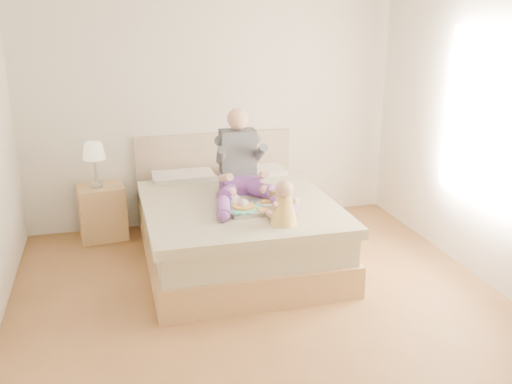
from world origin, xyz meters
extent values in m
cube|color=brown|center=(0.00, 0.00, 0.00)|extent=(4.00, 4.20, 0.01)
cube|color=silver|center=(0.00, 2.10, 1.35)|extent=(4.00, 0.02, 2.70)
cube|color=silver|center=(0.00, -2.10, 1.35)|extent=(4.00, 0.02, 2.70)
cube|color=silver|center=(2.00, 0.00, 1.35)|extent=(0.02, 4.20, 2.70)
cube|color=white|center=(1.99, 0.20, 1.40)|extent=(0.02, 1.30, 1.60)
cube|color=white|center=(1.98, 0.20, 1.40)|extent=(0.01, 1.18, 1.48)
cube|color=#A67D4D|center=(0.00, 1.02, 0.14)|extent=(1.68, 2.13, 0.28)
cube|color=tan|center=(0.00, 1.02, 0.40)|extent=(1.60, 2.05, 0.24)
cube|color=tan|center=(0.00, 0.87, 0.57)|extent=(1.70, 1.80, 0.09)
cube|color=silver|center=(-0.38, 1.76, 0.59)|extent=(0.62, 0.40, 0.14)
cube|color=silver|center=(0.38, 1.76, 0.59)|extent=(0.62, 0.40, 0.14)
cube|color=#9F886D|center=(0.00, 2.09, 0.50)|extent=(1.70, 0.08, 1.00)
cube|color=#A67D4D|center=(-1.22, 1.88, 0.28)|extent=(0.50, 0.46, 0.56)
cylinder|color=#ACAFB3|center=(-1.25, 1.84, 0.58)|extent=(0.12, 0.12, 0.04)
cylinder|color=#ACAFB3|center=(-1.25, 1.84, 0.73)|extent=(0.02, 0.02, 0.26)
cone|color=#F3EABE|center=(-1.25, 1.84, 0.94)|extent=(0.23, 0.23, 0.16)
cube|color=#723C97|center=(0.08, 1.19, 0.69)|extent=(0.35, 0.28, 0.17)
cube|color=#33343A|center=(0.08, 1.24, 0.98)|extent=(0.33, 0.21, 0.44)
sphere|color=tan|center=(0.08, 1.22, 1.31)|extent=(0.20, 0.20, 0.20)
cylinder|color=#723C97|center=(-0.08, 0.97, 0.68)|extent=(0.30, 0.49, 0.20)
cylinder|color=#723C97|center=(-0.19, 0.62, 0.67)|extent=(0.19, 0.44, 0.11)
sphere|color=#723C97|center=(-0.23, 0.42, 0.66)|extent=(0.10, 0.10, 0.10)
cylinder|color=#33343A|center=(-0.11, 1.12, 1.00)|extent=(0.12, 0.28, 0.23)
cylinder|color=tan|center=(-0.10, 0.94, 0.83)|extent=(0.09, 0.29, 0.15)
sphere|color=tan|center=(-0.08, 0.81, 0.74)|extent=(0.08, 0.08, 0.08)
cylinder|color=#723C97|center=(0.22, 0.96, 0.68)|extent=(0.28, 0.49, 0.20)
cylinder|color=#723C97|center=(0.32, 0.61, 0.67)|extent=(0.18, 0.43, 0.11)
sphere|color=#723C97|center=(0.35, 0.41, 0.66)|extent=(0.10, 0.10, 0.10)
cylinder|color=#33343A|center=(0.26, 1.11, 1.00)|extent=(0.11, 0.28, 0.23)
cylinder|color=tan|center=(0.24, 0.94, 0.83)|extent=(0.10, 0.29, 0.15)
sphere|color=tan|center=(0.21, 0.80, 0.74)|extent=(0.08, 0.08, 0.08)
cube|color=#ACAFB3|center=(0.09, 0.64, 0.62)|extent=(0.53, 0.43, 0.01)
cylinder|color=#43C1AE|center=(-0.01, 0.64, 0.63)|extent=(0.29, 0.29, 0.02)
cylinder|color=gold|center=(-0.01, 0.64, 0.65)|extent=(0.20, 0.20, 0.02)
cylinder|color=white|center=(-0.08, 0.78, 0.67)|extent=(0.09, 0.09, 0.10)
torus|color=white|center=(-0.03, 0.78, 0.68)|extent=(0.02, 0.07, 0.07)
cylinder|color=brown|center=(-0.08, 0.78, 0.72)|extent=(0.08, 0.08, 0.01)
cylinder|color=white|center=(0.21, 0.73, 0.63)|extent=(0.16, 0.16, 0.01)
cube|color=gold|center=(0.21, 0.73, 0.65)|extent=(0.10, 0.09, 0.02)
cylinder|color=white|center=(0.12, 0.53, 0.63)|extent=(0.16, 0.16, 0.01)
ellipsoid|color=red|center=(0.14, 0.52, 0.64)|extent=(0.04, 0.03, 0.01)
cylinder|color=white|center=(0.29, 0.72, 0.69)|extent=(0.08, 0.08, 0.13)
cylinder|color=#C67920|center=(0.29, 0.72, 0.69)|extent=(0.07, 0.07, 0.12)
cylinder|color=white|center=(0.27, 0.54, 0.64)|extent=(0.08, 0.08, 0.04)
cylinder|color=#481D0A|center=(0.27, 0.54, 0.64)|extent=(0.07, 0.07, 0.03)
cone|color=gold|center=(0.23, 0.26, 0.73)|extent=(0.22, 0.22, 0.24)
sphere|color=tan|center=(0.23, 0.26, 0.91)|extent=(0.15, 0.15, 0.15)
cylinder|color=tan|center=(0.16, 0.36, 0.65)|extent=(0.07, 0.17, 0.06)
sphere|color=tan|center=(0.14, 0.43, 0.65)|extent=(0.05, 0.05, 0.05)
cylinder|color=tan|center=(0.14, 0.24, 0.78)|extent=(0.04, 0.12, 0.10)
cylinder|color=tan|center=(0.24, 0.38, 0.65)|extent=(0.11, 0.18, 0.06)
sphere|color=tan|center=(0.23, 0.46, 0.65)|extent=(0.05, 0.05, 0.05)
cylinder|color=tan|center=(0.31, 0.29, 0.78)|extent=(0.10, 0.13, 0.10)
camera|label=1|loc=(-1.09, -3.88, 2.29)|focal=40.00mm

